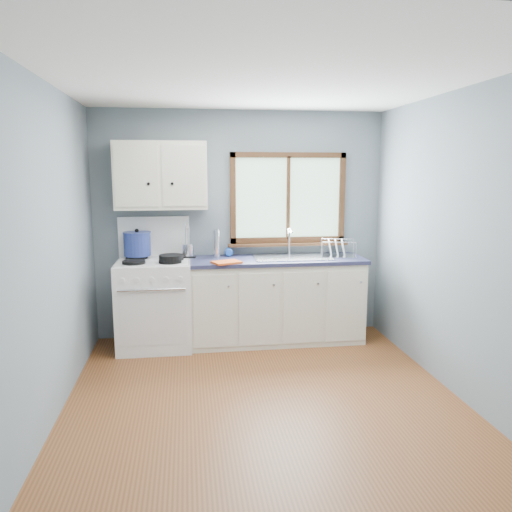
{
  "coord_description": "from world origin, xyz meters",
  "views": [
    {
      "loc": [
        -0.6,
        -3.72,
        1.85
      ],
      "look_at": [
        0.05,
        0.9,
        1.05
      ],
      "focal_mm": 35.0,
      "sensor_mm": 36.0,
      "label": 1
    }
  ],
  "objects": [
    {
      "name": "wall_front",
      "position": [
        0.0,
        -1.81,
        1.25
      ],
      "size": [
        3.2,
        0.02,
        2.5
      ],
      "primitive_type": "cube",
      "color": "slate",
      "rests_on": "ground"
    },
    {
      "name": "ceiling",
      "position": [
        0.0,
        0.0,
        2.51
      ],
      "size": [
        3.2,
        3.6,
        0.02
      ],
      "primitive_type": "cube",
      "color": "white",
      "rests_on": "wall_back"
    },
    {
      "name": "wall_left",
      "position": [
        -1.61,
        0.0,
        1.25
      ],
      "size": [
        0.02,
        3.6,
        2.5
      ],
      "primitive_type": "cube",
      "color": "slate",
      "rests_on": "ground"
    },
    {
      "name": "gas_range",
      "position": [
        -0.95,
        1.47,
        0.49
      ],
      "size": [
        0.76,
        0.69,
        1.36
      ],
      "color": "white",
      "rests_on": "floor"
    },
    {
      "name": "soap_bottle",
      "position": [
        -0.14,
        1.65,
        1.04
      ],
      "size": [
        0.09,
        0.09,
        0.23
      ],
      "primitive_type": "imported",
      "rotation": [
        0.0,
        0.0,
        -0.03
      ],
      "color": "#1B4DAC",
      "rests_on": "countertop"
    },
    {
      "name": "base_cabinets",
      "position": [
        0.36,
        1.49,
        0.41
      ],
      "size": [
        1.85,
        0.6,
        0.88
      ],
      "color": "silver",
      "rests_on": "floor"
    },
    {
      "name": "wall_right",
      "position": [
        1.61,
        0.0,
        1.25
      ],
      "size": [
        0.02,
        3.6,
        2.5
      ],
      "primitive_type": "cube",
      "color": "slate",
      "rests_on": "ground"
    },
    {
      "name": "dish_rack",
      "position": [
        1.03,
        1.49,
        0.97
      ],
      "size": [
        0.43,
        0.36,
        0.2
      ],
      "rotation": [
        0.0,
        0.0,
        -0.23
      ],
      "color": "silver",
      "rests_on": "countertop"
    },
    {
      "name": "upper_cabinets",
      "position": [
        -0.85,
        1.63,
        1.8
      ],
      "size": [
        0.95,
        0.35,
        0.7
      ],
      "color": "silver",
      "rests_on": "wall_back"
    },
    {
      "name": "stockpot",
      "position": [
        -1.12,
        1.63,
        1.09
      ],
      "size": [
        0.31,
        0.31,
        0.29
      ],
      "rotation": [
        0.0,
        0.0,
        -0.05
      ],
      "color": "navy",
      "rests_on": "gas_range"
    },
    {
      "name": "skillet",
      "position": [
        -0.75,
        1.32,
        0.98
      ],
      "size": [
        0.39,
        0.28,
        0.05
      ],
      "rotation": [
        0.0,
        0.0,
        -0.13
      ],
      "color": "black",
      "rests_on": "gas_range"
    },
    {
      "name": "thermos",
      "position": [
        -0.28,
        1.62,
        1.07
      ],
      "size": [
        0.08,
        0.08,
        0.3
      ],
      "primitive_type": "cylinder",
      "rotation": [
        0.0,
        0.0,
        -0.13
      ],
      "color": "silver",
      "rests_on": "countertop"
    },
    {
      "name": "sink",
      "position": [
        0.54,
        1.49,
        0.86
      ],
      "size": [
        0.84,
        0.46,
        0.44
      ],
      "color": "silver",
      "rests_on": "countertop"
    },
    {
      "name": "wall_back",
      "position": [
        0.0,
        1.81,
        1.25
      ],
      "size": [
        3.2,
        0.02,
        2.5
      ],
      "primitive_type": "cube",
      "color": "slate",
      "rests_on": "ground"
    },
    {
      "name": "countertop",
      "position": [
        0.36,
        1.49,
        0.9
      ],
      "size": [
        1.89,
        0.64,
        0.04
      ],
      "primitive_type": "cube",
      "color": "#1F213C",
      "rests_on": "base_cabinets"
    },
    {
      "name": "window",
      "position": [
        0.54,
        1.77,
        1.48
      ],
      "size": [
        1.36,
        0.1,
        1.03
      ],
      "color": "#9EC6A8",
      "rests_on": "wall_back"
    },
    {
      "name": "dish_towel",
      "position": [
        -0.2,
        1.26,
        0.93
      ],
      "size": [
        0.33,
        0.28,
        0.02
      ],
      "primitive_type": "cube",
      "rotation": [
        0.0,
        0.0,
        0.37
      ],
      "color": "#DD541C",
      "rests_on": "countertop"
    },
    {
      "name": "utensil_crock",
      "position": [
        -0.59,
        1.63,
        1.0
      ],
      "size": [
        0.14,
        0.14,
        0.38
      ],
      "rotation": [
        0.0,
        0.0,
        0.12
      ],
      "color": "silver",
      "rests_on": "countertop"
    },
    {
      "name": "floor",
      "position": [
        0.0,
        0.0,
        -0.01
      ],
      "size": [
        3.2,
        3.6,
        0.02
      ],
      "primitive_type": "cube",
      "color": "brown",
      "rests_on": "ground"
    }
  ]
}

